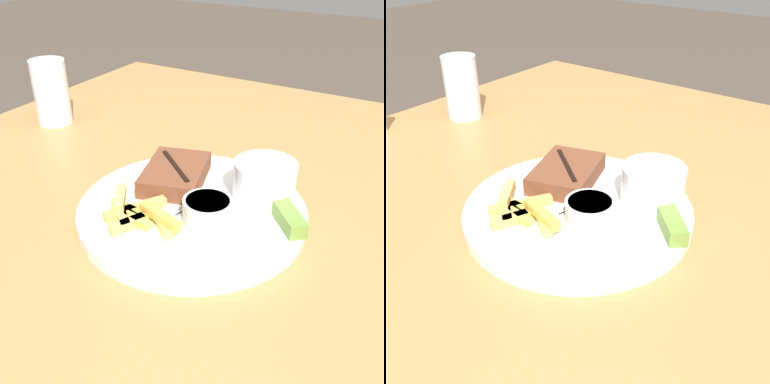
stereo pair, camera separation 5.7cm
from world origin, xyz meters
The scene contains 9 objects.
dining_table centered at (0.00, 0.00, 0.65)m, with size 1.15×1.03×0.73m.
dinner_plate centered at (0.00, 0.00, 0.74)m, with size 0.29×0.29×0.02m.
steak_portion centered at (0.04, 0.05, 0.76)m, with size 0.13×0.11×0.03m.
fries_pile centered at (-0.06, 0.04, 0.76)m, with size 0.09×0.12×0.02m.
coleslaw_cup centered at (0.06, -0.07, 0.78)m, with size 0.08×0.08×0.05m.
dipping_sauce_cup centered at (-0.02, -0.04, 0.77)m, with size 0.06×0.06×0.03m.
pickle_spear centered at (0.02, -0.12, 0.76)m, with size 0.07×0.06×0.02m.
fork_utensil centered at (-0.08, 0.02, 0.75)m, with size 0.13×0.04×0.00m.
drinking_glass centered at (0.15, 0.39, 0.79)m, with size 0.06×0.06×0.12m.
Camera 2 is at (-0.39, -0.29, 1.06)m, focal length 42.00 mm.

